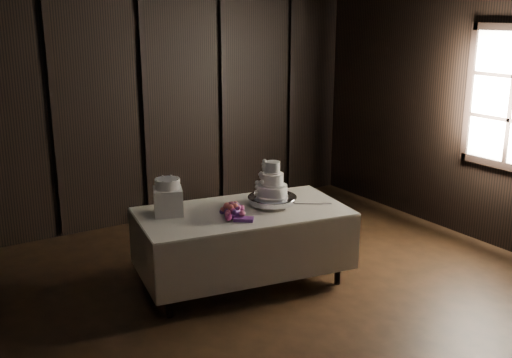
% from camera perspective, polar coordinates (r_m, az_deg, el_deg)
% --- Properties ---
extents(room, '(6.08, 7.08, 3.08)m').
position_cam_1_polar(room, '(4.53, 6.19, 1.59)').
color(room, black).
rests_on(room, ground).
extents(window, '(0.06, 1.16, 1.56)m').
position_cam_1_polar(window, '(7.00, 23.18, 7.05)').
color(window, black).
rests_on(window, room).
extents(display_table, '(2.13, 1.35, 0.76)m').
position_cam_1_polar(display_table, '(5.86, -1.25, -6.19)').
color(display_table, silver).
rests_on(display_table, ground).
extents(cake_stand, '(0.63, 0.63, 0.09)m').
position_cam_1_polar(cake_stand, '(5.87, 1.56, -2.11)').
color(cake_stand, silver).
rests_on(cake_stand, display_table).
extents(wedding_cake, '(0.34, 0.29, 0.35)m').
position_cam_1_polar(wedding_cake, '(5.79, 1.44, -0.44)').
color(wedding_cake, white).
rests_on(wedding_cake, cake_stand).
extents(bouquet, '(0.47, 0.48, 0.18)m').
position_cam_1_polar(bouquet, '(5.51, -2.28, -3.12)').
color(bouquet, '#CA5574').
rests_on(bouquet, display_table).
extents(box_pedestal, '(0.34, 0.34, 0.25)m').
position_cam_1_polar(box_pedestal, '(5.65, -8.36, -2.12)').
color(box_pedestal, white).
rests_on(box_pedestal, display_table).
extents(small_cake, '(0.25, 0.25, 0.09)m').
position_cam_1_polar(small_cake, '(5.60, -8.43, -0.45)').
color(small_cake, white).
rests_on(small_cake, box_pedestal).
extents(cake_knife, '(0.32, 0.23, 0.01)m').
position_cam_1_polar(cake_knife, '(5.92, 4.99, -2.40)').
color(cake_knife, silver).
rests_on(cake_knife, display_table).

